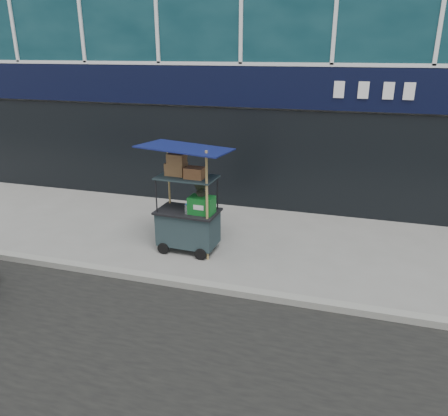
% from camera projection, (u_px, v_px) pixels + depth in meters
% --- Properties ---
extents(ground, '(80.00, 80.00, 0.00)m').
position_uv_depth(ground, '(181.00, 280.00, 7.47)').
color(ground, slate).
rests_on(ground, ground).
extents(curb, '(80.00, 0.18, 0.12)m').
position_uv_depth(curb, '(177.00, 282.00, 7.27)').
color(curb, gray).
rests_on(curb, ground).
extents(vendor_cart, '(1.61, 1.18, 2.12)m').
position_uv_depth(vendor_cart, '(188.00, 214.00, 8.33)').
color(vendor_cart, '#1B2A2E').
rests_on(vendor_cart, ground).
extents(vendor_man, '(0.53, 0.64, 1.50)m').
position_uv_depth(vendor_man, '(203.00, 213.00, 8.37)').
color(vendor_man, black).
rests_on(vendor_man, ground).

